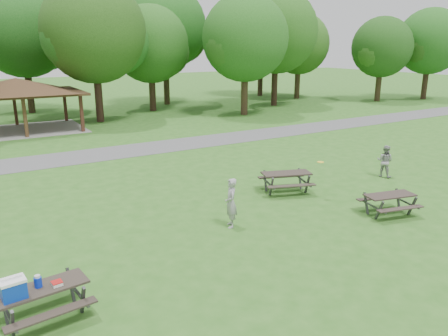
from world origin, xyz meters
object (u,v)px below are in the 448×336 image
frisbee_thrower (231,203)px  frisbee_catcher (385,161)px  picnic_table_middle (286,177)px  picnic_table_near (34,292)px

frisbee_thrower → frisbee_catcher: size_ratio=1.13×
picnic_table_middle → picnic_table_near: bearing=-158.2°
picnic_table_middle → frisbee_thrower: (-3.91, -1.88, 0.21)m
frisbee_catcher → picnic_table_middle: bearing=61.6°
picnic_table_near → frisbee_thrower: (6.56, 2.31, 0.09)m
picnic_table_near → frisbee_catcher: bearing=12.6°
frisbee_thrower → picnic_table_middle: bearing=137.1°
picnic_table_middle → frisbee_catcher: (5.35, -0.65, 0.11)m
picnic_table_near → frisbee_thrower: 6.95m
frisbee_thrower → frisbee_catcher: frisbee_thrower is taller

